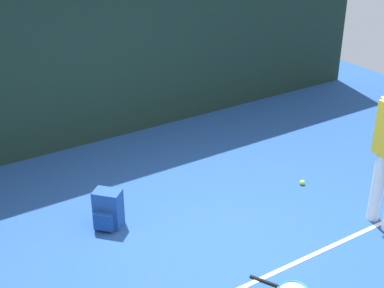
{
  "coord_description": "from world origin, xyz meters",
  "views": [
    {
      "loc": [
        -2.83,
        -3.97,
        3.55
      ],
      "look_at": [
        0.0,
        0.4,
        1.0
      ],
      "focal_mm": 51.59,
      "sensor_mm": 36.0,
      "label": 1
    }
  ],
  "objects": [
    {
      "name": "tennis_ball_by_fence",
      "position": [
        1.65,
        0.36,
        0.03
      ],
      "size": [
        0.07,
        0.07,
        0.07
      ],
      "primitive_type": "sphere",
      "color": "#CCE033",
      "rests_on": "ground"
    },
    {
      "name": "back_fence",
      "position": [
        0.0,
        3.0,
        1.43
      ],
      "size": [
        10.0,
        0.1,
        2.87
      ],
      "primitive_type": "cube",
      "color": "#192D23",
      "rests_on": "ground"
    },
    {
      "name": "court_line",
      "position": [
        0.0,
        -0.77,
        0.0
      ],
      "size": [
        9.0,
        0.05,
        0.0
      ],
      "primitive_type": "cube",
      "color": "white",
      "rests_on": "ground"
    },
    {
      "name": "backpack",
      "position": [
        -0.81,
        0.87,
        0.21
      ],
      "size": [
        0.38,
        0.38,
        0.44
      ],
      "rotation": [
        0.0,
        0.0,
        5.44
      ],
      "color": "#1E478C",
      "rests_on": "ground"
    },
    {
      "name": "ground_plane",
      "position": [
        0.0,
        0.0,
        0.0
      ],
      "size": [
        12.0,
        12.0,
        0.0
      ],
      "primitive_type": "plane",
      "color": "#234C93"
    }
  ]
}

